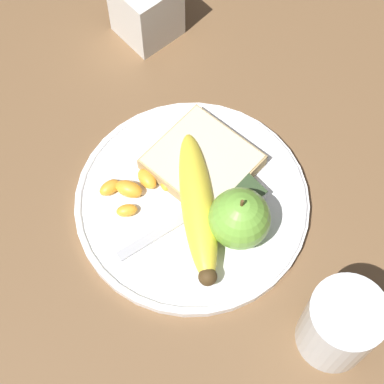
{
  "coord_description": "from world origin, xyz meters",
  "views": [
    {
      "loc": [
        -0.25,
        0.22,
        0.69
      ],
      "look_at": [
        0.0,
        0.0,
        0.03
      ],
      "focal_mm": 60.0,
      "sensor_mm": 36.0,
      "label": 1
    }
  ],
  "objects_px": {
    "juice_glass": "(339,326)",
    "banana": "(198,206)",
    "bread_slice": "(202,162)",
    "apple": "(240,219)",
    "jam_packet": "(244,192)",
    "plate": "(192,201)",
    "condiment_caddy": "(146,8)",
    "fork": "(194,211)"
  },
  "relations": [
    {
      "from": "plate",
      "to": "juice_glass",
      "type": "bearing_deg",
      "value": -177.95
    },
    {
      "from": "juice_glass",
      "to": "banana",
      "type": "xyz_separation_m",
      "value": [
        0.2,
        0.01,
        -0.01
      ]
    },
    {
      "from": "apple",
      "to": "banana",
      "type": "xyz_separation_m",
      "value": [
        0.05,
        0.02,
        -0.02
      ]
    },
    {
      "from": "bread_slice",
      "to": "banana",
      "type": "bearing_deg",
      "value": 133.79
    },
    {
      "from": "jam_packet",
      "to": "banana",
      "type": "bearing_deg",
      "value": 71.62
    },
    {
      "from": "banana",
      "to": "juice_glass",
      "type": "bearing_deg",
      "value": -175.89
    },
    {
      "from": "banana",
      "to": "fork",
      "type": "bearing_deg",
      "value": 29.39
    },
    {
      "from": "jam_packet",
      "to": "condiment_caddy",
      "type": "xyz_separation_m",
      "value": [
        0.28,
        -0.08,
        0.02
      ]
    },
    {
      "from": "banana",
      "to": "bread_slice",
      "type": "xyz_separation_m",
      "value": [
        0.04,
        -0.05,
        -0.01
      ]
    },
    {
      "from": "apple",
      "to": "jam_packet",
      "type": "xyz_separation_m",
      "value": [
        0.03,
        -0.04,
        -0.02
      ]
    },
    {
      "from": "plate",
      "to": "apple",
      "type": "bearing_deg",
      "value": -168.94
    },
    {
      "from": "bread_slice",
      "to": "jam_packet",
      "type": "relative_size",
      "value": 2.93
    },
    {
      "from": "juice_glass",
      "to": "fork",
      "type": "distance_m",
      "value": 0.21
    },
    {
      "from": "condiment_caddy",
      "to": "fork",
      "type": "bearing_deg",
      "value": 151.39
    },
    {
      "from": "condiment_caddy",
      "to": "bread_slice",
      "type": "bearing_deg",
      "value": 157.0
    },
    {
      "from": "juice_glass",
      "to": "jam_packet",
      "type": "height_order",
      "value": "juice_glass"
    },
    {
      "from": "juice_glass",
      "to": "fork",
      "type": "relative_size",
      "value": 0.56
    },
    {
      "from": "juice_glass",
      "to": "condiment_caddy",
      "type": "bearing_deg",
      "value": -14.87
    },
    {
      "from": "fork",
      "to": "condiment_caddy",
      "type": "relative_size",
      "value": 1.99
    },
    {
      "from": "plate",
      "to": "apple",
      "type": "height_order",
      "value": "apple"
    },
    {
      "from": "juice_glass",
      "to": "jam_packet",
      "type": "xyz_separation_m",
      "value": [
        0.18,
        -0.04,
        -0.02
      ]
    },
    {
      "from": "banana",
      "to": "jam_packet",
      "type": "distance_m",
      "value": 0.06
    },
    {
      "from": "apple",
      "to": "condiment_caddy",
      "type": "bearing_deg",
      "value": -20.98
    },
    {
      "from": "condiment_caddy",
      "to": "jam_packet",
      "type": "bearing_deg",
      "value": 163.59
    },
    {
      "from": "plate",
      "to": "banana",
      "type": "xyz_separation_m",
      "value": [
        -0.02,
        0.01,
        0.02
      ]
    },
    {
      "from": "plate",
      "to": "banana",
      "type": "height_order",
      "value": "banana"
    },
    {
      "from": "jam_packet",
      "to": "plate",
      "type": "bearing_deg",
      "value": 53.26
    },
    {
      "from": "plate",
      "to": "apple",
      "type": "distance_m",
      "value": 0.08
    },
    {
      "from": "banana",
      "to": "bread_slice",
      "type": "height_order",
      "value": "banana"
    },
    {
      "from": "apple",
      "to": "banana",
      "type": "distance_m",
      "value": 0.05
    },
    {
      "from": "juice_glass",
      "to": "jam_packet",
      "type": "bearing_deg",
      "value": -12.5
    },
    {
      "from": "banana",
      "to": "plate",
      "type": "bearing_deg",
      "value": -20.33
    },
    {
      "from": "plate",
      "to": "jam_packet",
      "type": "xyz_separation_m",
      "value": [
        -0.04,
        -0.05,
        0.01
      ]
    },
    {
      "from": "apple",
      "to": "bread_slice",
      "type": "height_order",
      "value": "apple"
    },
    {
      "from": "juice_glass",
      "to": "banana",
      "type": "height_order",
      "value": "juice_glass"
    },
    {
      "from": "plate",
      "to": "condiment_caddy",
      "type": "xyz_separation_m",
      "value": [
        0.24,
        -0.13,
        0.04
      ]
    },
    {
      "from": "juice_glass",
      "to": "condiment_caddy",
      "type": "relative_size",
      "value": 1.11
    },
    {
      "from": "bread_slice",
      "to": "condiment_caddy",
      "type": "relative_size",
      "value": 1.43
    },
    {
      "from": "juice_glass",
      "to": "bread_slice",
      "type": "xyz_separation_m",
      "value": [
        0.25,
        -0.03,
        -0.02
      ]
    },
    {
      "from": "banana",
      "to": "bread_slice",
      "type": "relative_size",
      "value": 1.41
    },
    {
      "from": "bread_slice",
      "to": "condiment_caddy",
      "type": "bearing_deg",
      "value": -23.0
    },
    {
      "from": "juice_glass",
      "to": "banana",
      "type": "bearing_deg",
      "value": 4.11
    }
  ]
}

